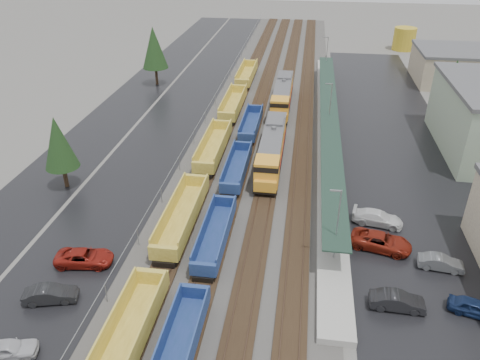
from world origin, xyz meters
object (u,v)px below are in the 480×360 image
object	(u,v)px
locomotive_trail	(282,96)
parked_car_east_d	(474,308)
parked_car_west_c	(84,258)
parked_car_east_a	(397,301)
well_string_blue	(215,235)
storage_tank	(404,39)
locomotive_lead	(272,150)
well_string_yellow	(200,177)
parked_car_east_c	(378,218)
parked_car_west_b	(50,294)
parked_car_east_b	(381,242)
parked_car_east_e	(441,263)
parked_car_west_a	(7,350)

from	to	relation	value
locomotive_trail	parked_car_east_d	world-z (taller)	locomotive_trail
parked_car_west_c	parked_car_east_a	bearing A→B (deg)	-100.78
well_string_blue	storage_tank	world-z (taller)	storage_tank
locomotive_lead	well_string_yellow	size ratio (longest dim) A/B	0.19
parked_car_east_c	parked_car_west_b	bearing A→B (deg)	129.19
parked_car_east_d	parked_car_east_b	bearing A→B (deg)	55.99
locomotive_lead	storage_tank	world-z (taller)	storage_tank
parked_car_west_b	parked_car_east_b	size ratio (longest dim) A/B	0.76
well_string_blue	parked_car_east_a	world-z (taller)	well_string_blue
well_string_blue	parked_car_east_e	bearing A→B (deg)	-1.95
parked_car_east_a	parked_car_east_d	world-z (taller)	parked_car_east_a
parked_car_east_c	well_string_blue	bearing A→B (deg)	120.19
parked_car_west_a	parked_car_west_b	world-z (taller)	parked_car_west_a
parked_car_east_d	locomotive_lead	bearing A→B (deg)	54.28
storage_tank	parked_car_west_c	bearing A→B (deg)	-115.45
well_string_blue	locomotive_lead	bearing A→B (deg)	77.30
parked_car_west_b	well_string_yellow	bearing A→B (deg)	-36.57
well_string_yellow	parked_car_west_b	size ratio (longest dim) A/B	22.23
parked_car_east_b	parked_car_east_d	world-z (taller)	parked_car_east_b
locomotive_trail	well_string_yellow	world-z (taller)	locomotive_trail
parked_car_east_e	parked_car_east_a	bearing A→B (deg)	147.22
locomotive_lead	parked_car_east_a	size ratio (longest dim) A/B	4.11
well_string_yellow	storage_tank	bearing A→B (deg)	64.53
parked_car_west_a	parked_car_east_d	xyz separation A→B (m)	(35.26, 9.52, -0.05)
locomotive_lead	parked_car_east_d	bearing A→B (deg)	-52.06
parked_car_east_b	parked_car_west_b	bearing A→B (deg)	125.83
well_string_yellow	parked_car_west_a	world-z (taller)	well_string_yellow
parked_car_east_a	parked_car_east_b	xyz separation A→B (m)	(-0.41, 8.10, 0.06)
storage_tank	well_string_blue	bearing A→B (deg)	-110.09
storage_tank	parked_car_west_c	world-z (taller)	storage_tank
parked_car_west_b	parked_car_east_d	world-z (taller)	parked_car_west_b
parked_car_east_a	parked_car_east_c	size ratio (longest dim) A/B	0.87
well_string_yellow	parked_car_west_a	xyz separation A→B (m)	(-8.55, -26.86, -0.48)
parked_car_east_a	parked_car_east_c	distance (m)	12.37
parked_car_west_c	parked_car_east_d	xyz separation A→B (m)	(34.24, -1.44, -0.05)
locomotive_trail	storage_tank	size ratio (longest dim) A/B	3.53
parked_car_east_a	locomotive_trail	bearing A→B (deg)	16.56
parked_car_east_a	locomotive_lead	bearing A→B (deg)	28.46
locomotive_trail	parked_car_west_a	distance (m)	56.99
locomotive_lead	parked_car_west_a	world-z (taller)	locomotive_lead
locomotive_trail	well_string_blue	bearing A→B (deg)	-95.89
parked_car_west_a	parked_car_east_a	distance (m)	30.58
locomotive_trail	parked_car_east_d	xyz separation A→B (m)	(18.71, -45.00, -1.58)
parked_car_east_b	parked_car_east_e	size ratio (longest dim) A/B	1.42
parked_car_east_a	parked_car_east_b	distance (m)	8.11
parked_car_west_c	parked_car_east_c	xyz separation A→B (m)	(27.84, 10.70, 0.02)
parked_car_west_a	parked_car_east_c	bearing A→B (deg)	-72.11
parked_car_east_a	parked_car_east_d	distance (m)	6.13
parked_car_east_c	locomotive_trail	bearing A→B (deg)	30.85
parked_car_west_c	parked_car_east_c	size ratio (longest dim) A/B	1.02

